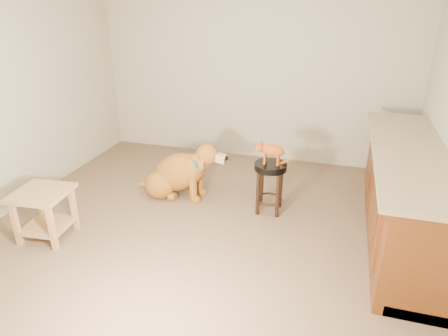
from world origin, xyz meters
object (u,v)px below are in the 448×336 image
(golden_retriever, at_px, (179,173))
(tabby_kitten, at_px, (271,151))
(padded_stool, at_px, (270,178))
(side_table, at_px, (44,207))
(wood_stool, at_px, (384,171))

(golden_retriever, distance_m, tabby_kitten, 1.21)
(padded_stool, height_order, side_table, padded_stool)
(wood_stool, xyz_separation_m, tabby_kitten, (-1.26, -0.71, 0.39))
(wood_stool, bearing_deg, padded_stool, -150.21)
(wood_stool, xyz_separation_m, golden_retriever, (-2.38, -0.64, -0.06))
(padded_stool, relative_size, side_table, 1.08)
(padded_stool, relative_size, tabby_kitten, 1.35)
(side_table, height_order, golden_retriever, golden_retriever)
(golden_retriever, bearing_deg, padded_stool, 0.21)
(padded_stool, height_order, golden_retriever, golden_retriever)
(wood_stool, xyz_separation_m, side_table, (-3.29, -1.89, -0.00))
(padded_stool, height_order, wood_stool, wood_stool)
(padded_stool, relative_size, wood_stool, 0.88)
(padded_stool, distance_m, golden_retriever, 1.14)
(side_table, xyz_separation_m, golden_retriever, (0.91, 1.25, -0.06))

